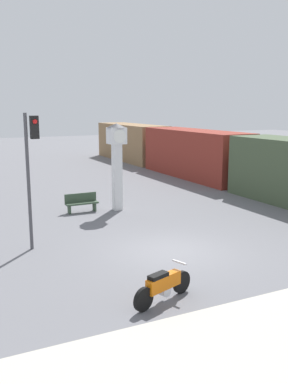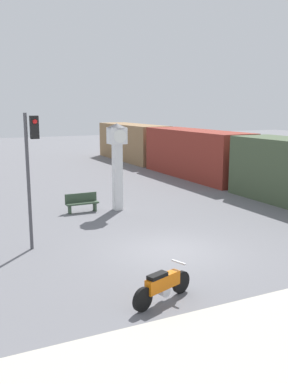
% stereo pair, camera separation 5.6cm
% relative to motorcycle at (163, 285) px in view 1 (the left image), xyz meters
% --- Properties ---
extents(ground_plane, '(120.00, 120.00, 0.00)m').
position_rel_motorcycle_xyz_m(ground_plane, '(2.19, 3.42, -0.46)').
color(ground_plane, slate).
extents(motorcycle, '(2.06, 0.86, 0.95)m').
position_rel_motorcycle_xyz_m(motorcycle, '(0.00, 0.00, 0.00)').
color(motorcycle, black).
rests_on(motorcycle, ground_plane).
extents(clock_tower, '(0.95, 0.95, 4.28)m').
position_rel_motorcycle_xyz_m(clock_tower, '(2.87, 10.04, 2.37)').
color(clock_tower, white).
rests_on(clock_tower, ground_plane).
extents(freight_train, '(2.80, 32.74, 3.40)m').
position_rel_motorcycle_xyz_m(freight_train, '(11.90, 17.00, 1.24)').
color(freight_train, '#425138').
rests_on(freight_train, ground_plane).
extents(traffic_light, '(0.50, 0.35, 4.88)m').
position_rel_motorcycle_xyz_m(traffic_light, '(-2.10, 5.86, 2.86)').
color(traffic_light, '#47474C').
rests_on(traffic_light, ground_plane).
extents(bench, '(1.60, 0.44, 0.92)m').
position_rel_motorcycle_xyz_m(bench, '(1.11, 10.37, 0.03)').
color(bench, '#384C38').
rests_on(bench, ground_plane).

